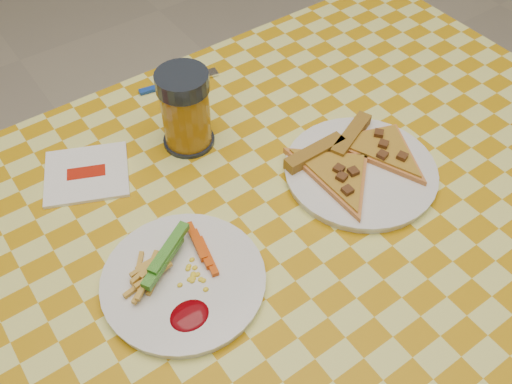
# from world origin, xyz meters

# --- Properties ---
(table) EXTENTS (1.28, 0.88, 0.76)m
(table) POSITION_xyz_m (0.00, 0.00, 0.68)
(table) COLOR silver
(table) RESTS_ON ground
(plate_left) EXTENTS (0.24, 0.24, 0.01)m
(plate_left) POSITION_xyz_m (-0.18, -0.02, 0.76)
(plate_left) COLOR white
(plate_left) RESTS_ON table
(plate_right) EXTENTS (0.29, 0.29, 0.01)m
(plate_right) POSITION_xyz_m (0.16, -0.01, 0.76)
(plate_right) COLOR white
(plate_right) RESTS_ON table
(fries_veggies) EXTENTS (0.16, 0.15, 0.04)m
(fries_veggies) POSITION_xyz_m (-0.19, -0.00, 0.78)
(fries_veggies) COLOR gold
(fries_veggies) RESTS_ON plate_left
(pizza_slices) EXTENTS (0.27, 0.25, 0.02)m
(pizza_slices) POSITION_xyz_m (0.16, 0.01, 0.78)
(pizza_slices) COLOR #DE8644
(pizza_slices) RESTS_ON plate_right
(drink_glass) EXTENTS (0.09, 0.09, 0.14)m
(drink_glass) POSITION_xyz_m (-0.03, 0.22, 0.83)
(drink_glass) COLOR black
(drink_glass) RESTS_ON table
(napkin) EXTENTS (0.17, 0.17, 0.01)m
(napkin) POSITION_xyz_m (-0.20, 0.25, 0.76)
(napkin) COLOR white
(napkin) RESTS_ON table
(fork) EXTENTS (0.16, 0.05, 0.01)m
(fork) POSITION_xyz_m (0.04, 0.37, 0.76)
(fork) COLOR #163A97
(fork) RESTS_ON table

